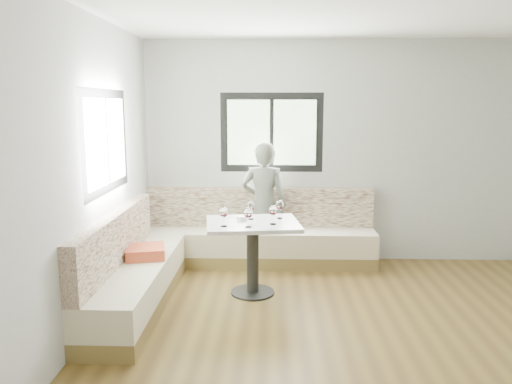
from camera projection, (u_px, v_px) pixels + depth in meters
room at (374, 180)px, 3.95m from camera, size 5.01×5.01×2.81m
banquette at (211, 252)px, 5.72m from camera, size 2.90×2.80×0.95m
table at (253, 240)px, 5.26m from camera, size 1.05×0.87×0.79m
person at (264, 204)px, 6.17m from camera, size 0.61×0.45×1.56m
olive_ramekin at (242, 218)px, 5.30m from camera, size 0.11×0.11×0.04m
wine_glass_a at (224, 213)px, 5.01m from camera, size 0.09×0.09×0.20m
wine_glass_b at (248, 213)px, 4.98m from camera, size 0.09×0.09×0.20m
wine_glass_c at (273, 211)px, 5.10m from camera, size 0.09×0.09×0.20m
wine_glass_d at (251, 206)px, 5.32m from camera, size 0.09×0.09×0.20m
wine_glass_e at (280, 206)px, 5.36m from camera, size 0.09×0.09×0.20m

